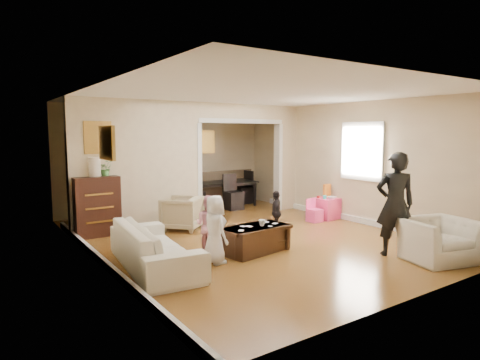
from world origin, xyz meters
TOP-DOWN VIEW (x-y plane):
  - floor at (0.00, 0.00)m, footprint 7.00×7.00m
  - partition_left at (-1.38, 1.80)m, footprint 2.75×0.18m
  - partition_right at (2.48, 1.80)m, footprint 0.55×0.18m
  - partition_header at (1.10, 1.80)m, footprint 2.22×0.18m
  - window_pane at (2.73, -0.40)m, footprint 0.03×0.95m
  - framed_art_partition at (-2.20, 1.70)m, footprint 0.45×0.03m
  - framed_art_sofa_wall at (-2.71, -0.60)m, footprint 0.03×0.55m
  - framed_art_alcove at (1.10, 3.44)m, footprint 0.45×0.03m
  - sofa at (-2.11, -0.72)m, footprint 1.06×2.22m
  - armchair_back at (-0.74, 1.20)m, footprint 1.02×1.02m
  - armchair_front at (1.57, -2.83)m, footprint 1.17×1.09m
  - dresser at (-2.29, 1.66)m, footprint 0.82×0.46m
  - table_lamp at (-2.29, 1.66)m, footprint 0.22×0.22m
  - potted_plant at (-2.09, 1.66)m, footprint 0.26×0.23m
  - coffee_table at (-0.44, -0.90)m, footprint 1.21×0.75m
  - coffee_cup at (-0.34, -0.95)m, footprint 0.13×0.13m
  - play_table at (2.45, 0.32)m, footprint 0.53×0.53m
  - cereal_box at (2.57, 0.42)m, footprint 0.21×0.09m
  - cyan_cup at (2.35, 0.27)m, footprint 0.08×0.08m
  - toy_block at (2.33, 0.44)m, footprint 0.10×0.09m
  - play_bowl at (2.50, 0.20)m, footprint 0.21×0.21m
  - dining_table at (1.32, 3.09)m, footprint 1.99×1.30m
  - adult_person at (1.26, -2.29)m, footprint 0.72×0.67m
  - child_kneel_a at (-1.29, -1.05)m, footprint 0.33×0.50m
  - child_kneel_b at (-1.14, -0.60)m, footprint 0.55×0.58m
  - child_toddler at (0.61, -0.15)m, footprint 0.47×0.51m
  - craft_papers at (-0.39, -0.88)m, footprint 0.88×0.38m

SIDE VIEW (x-z plane):
  - floor at x=0.00m, z-range 0.00..0.00m
  - coffee_table at x=-0.44m, z-range 0.00..0.42m
  - play_table at x=2.45m, z-range 0.00..0.47m
  - sofa at x=-2.11m, z-range 0.00..0.63m
  - armchair_front at x=1.57m, z-range 0.00..0.64m
  - dining_table at x=1.32m, z-range 0.00..0.65m
  - armchair_back at x=-0.74m, z-range 0.00..0.67m
  - child_toddler at x=0.61m, z-range 0.00..0.84m
  - craft_papers at x=-0.39m, z-range 0.42..0.43m
  - coffee_cup at x=-0.34m, z-range 0.42..0.53m
  - child_kneel_b at x=-1.14m, z-range 0.00..0.95m
  - play_bowl at x=2.50m, z-range 0.47..0.52m
  - toy_block at x=2.33m, z-range 0.47..0.52m
  - cyan_cup at x=2.35m, z-range 0.47..0.55m
  - child_kneel_a at x=-1.29m, z-range 0.00..1.02m
  - dresser at x=-2.29m, z-range 0.00..1.13m
  - cereal_box at x=2.57m, z-range 0.47..0.77m
  - adult_person at x=1.26m, z-range 0.00..1.65m
  - potted_plant at x=-2.09m, z-range 1.13..1.42m
  - partition_left at x=-1.38m, z-range 0.00..2.60m
  - partition_right at x=2.48m, z-range 0.00..2.60m
  - table_lamp at x=-2.29m, z-range 1.13..1.49m
  - window_pane at x=2.73m, z-range 1.00..2.10m
  - framed_art_alcove at x=1.10m, z-range 1.42..1.98m
  - framed_art_sofa_wall at x=-2.71m, z-range 1.60..2.00m
  - framed_art_partition at x=-2.20m, z-range 1.58..2.12m
  - partition_header at x=1.10m, z-range 2.25..2.60m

